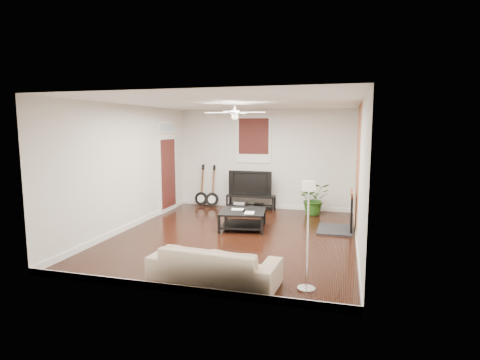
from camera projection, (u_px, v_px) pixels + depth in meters
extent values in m
cube|color=black|center=(235.00, 236.00, 8.27)|extent=(5.00, 6.00, 0.01)
cube|color=white|center=(235.00, 103.00, 7.89)|extent=(5.00, 6.00, 0.01)
cube|color=silver|center=(264.00, 159.00, 10.95)|extent=(5.00, 0.01, 2.80)
cube|color=silver|center=(174.00, 195.00, 5.21)|extent=(5.00, 0.01, 2.80)
cube|color=silver|center=(129.00, 167.00, 8.73)|extent=(0.01, 6.00, 2.80)
cube|color=silver|center=(360.00, 174.00, 7.43)|extent=(0.01, 6.00, 2.80)
cube|color=brown|center=(358.00, 169.00, 8.39)|extent=(0.02, 2.20, 2.80)
cube|color=black|center=(342.00, 211.00, 8.59)|extent=(0.80, 1.10, 0.92)
cube|color=black|center=(254.00, 140.00, 10.92)|extent=(1.00, 0.06, 1.30)
cube|color=white|center=(168.00, 166.00, 10.56)|extent=(0.08, 1.00, 2.50)
cube|color=black|center=(251.00, 202.00, 10.99)|extent=(1.37, 0.37, 0.38)
imported|color=black|center=(251.00, 183.00, 10.93)|extent=(1.23, 0.16, 0.71)
cube|color=black|center=(243.00, 220.00, 8.82)|extent=(1.13, 1.13, 0.42)
imported|color=tan|center=(214.00, 264.00, 5.74)|extent=(1.98, 0.90, 0.56)
imported|color=#245618|center=(314.00, 199.00, 10.19)|extent=(0.95, 0.89, 0.86)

